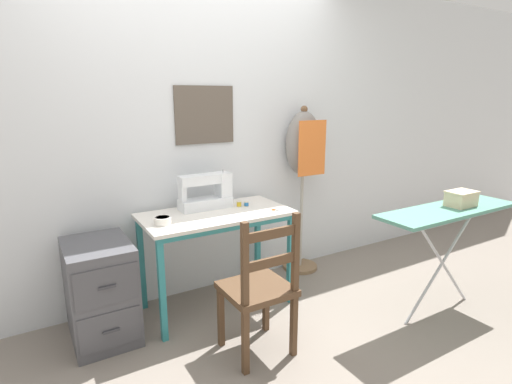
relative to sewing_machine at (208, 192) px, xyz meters
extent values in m
plane|color=gray|center=(0.00, -0.42, -0.87)|extent=(14.00, 14.00, 0.00)
cube|color=silver|center=(0.00, 0.21, 0.41)|extent=(10.00, 0.05, 2.55)
cube|color=brown|center=(0.07, 0.18, 0.57)|extent=(0.48, 0.02, 0.44)
cube|color=silver|center=(0.00, -0.14, -0.14)|extent=(1.09, 0.57, 0.02)
cube|color=teal|center=(0.00, -0.38, -0.17)|extent=(1.01, 0.03, 0.04)
cube|color=teal|center=(-0.50, -0.38, -0.51)|extent=(0.04, 0.04, 0.72)
cube|color=teal|center=(0.50, -0.38, -0.51)|extent=(0.04, 0.04, 0.72)
cube|color=teal|center=(-0.50, 0.11, -0.51)|extent=(0.04, 0.04, 0.72)
cube|color=teal|center=(0.50, 0.11, -0.51)|extent=(0.04, 0.04, 0.72)
cube|color=white|center=(-0.02, 0.00, -0.08)|extent=(0.39, 0.15, 0.08)
cube|color=white|center=(0.13, 0.00, 0.05)|extent=(0.09, 0.13, 0.18)
cube|color=white|center=(-0.04, 0.00, 0.10)|extent=(0.35, 0.12, 0.07)
cube|color=white|center=(-0.20, 0.00, 0.01)|extent=(0.04, 0.08, 0.11)
cylinder|color=#B22D2D|center=(0.18, 0.00, 0.05)|extent=(0.02, 0.06, 0.06)
cylinder|color=#99999E|center=(0.13, 0.00, 0.15)|extent=(0.01, 0.01, 0.02)
cylinder|color=silver|center=(-0.42, -0.21, -0.10)|extent=(0.12, 0.12, 0.05)
cylinder|color=gray|center=(-0.42, -0.21, -0.08)|extent=(0.09, 0.09, 0.01)
cube|color=silver|center=(0.44, -0.36, -0.12)|extent=(0.08, 0.09, 0.00)
cube|color=silver|center=(0.43, -0.36, -0.12)|extent=(0.05, 0.10, 0.00)
torus|color=#DB511E|center=(0.40, -0.30, -0.12)|extent=(0.03, 0.03, 0.01)
torus|color=#DB511E|center=(0.40, -0.30, -0.12)|extent=(0.03, 0.03, 0.01)
cylinder|color=yellow|center=(0.22, -0.08, -0.10)|extent=(0.04, 0.04, 0.04)
cylinder|color=beige|center=(0.22, -0.08, -0.08)|extent=(0.04, 0.04, 0.00)
cylinder|color=beige|center=(0.22, -0.08, -0.12)|extent=(0.04, 0.04, 0.00)
cylinder|color=#2875C1|center=(0.28, -0.10, -0.11)|extent=(0.03, 0.03, 0.04)
cylinder|color=beige|center=(0.28, -0.10, -0.09)|extent=(0.04, 0.04, 0.00)
cylinder|color=beige|center=(0.28, -0.10, -0.12)|extent=(0.04, 0.04, 0.00)
cube|color=#513823|center=(-0.03, -0.78, -0.44)|extent=(0.40, 0.38, 0.04)
cube|color=#513823|center=(-0.20, -0.62, -0.66)|extent=(0.04, 0.04, 0.40)
cube|color=#513823|center=(0.14, -0.62, -0.66)|extent=(0.04, 0.04, 0.40)
cube|color=#513823|center=(-0.20, -0.94, -0.66)|extent=(0.04, 0.04, 0.40)
cube|color=#513823|center=(0.14, -0.94, -0.66)|extent=(0.04, 0.04, 0.40)
cube|color=#513823|center=(-0.20, -0.94, -0.18)|extent=(0.04, 0.04, 0.48)
cube|color=#513823|center=(0.14, -0.94, -0.18)|extent=(0.04, 0.04, 0.48)
cube|color=#513823|center=(-0.03, -0.94, -0.04)|extent=(0.34, 0.02, 0.06)
cube|color=#513823|center=(-0.03, -0.94, -0.21)|extent=(0.34, 0.02, 0.06)
cube|color=#4C4C51|center=(-0.83, -0.13, -0.54)|extent=(0.40, 0.52, 0.66)
cube|color=#46464B|center=(-0.83, -0.39, -0.39)|extent=(0.37, 0.01, 0.24)
cube|color=#333338|center=(-0.83, -0.40, -0.39)|extent=(0.10, 0.01, 0.02)
cube|color=#46464B|center=(-0.83, -0.39, -0.68)|extent=(0.37, 0.01, 0.24)
cube|color=#333338|center=(-0.83, -0.40, -0.68)|extent=(0.10, 0.01, 0.02)
cylinder|color=#846647|center=(0.95, 0.08, -0.85)|extent=(0.32, 0.32, 0.03)
cylinder|color=#ADA89E|center=(0.95, 0.08, -0.36)|extent=(0.03, 0.03, 0.94)
ellipsoid|color=gray|center=(0.95, 0.08, 0.30)|extent=(0.33, 0.24, 0.56)
sphere|color=brown|center=(0.95, 0.08, 0.60)|extent=(0.06, 0.06, 0.06)
cube|color=orange|center=(0.95, -0.04, 0.28)|extent=(0.28, 0.01, 0.47)
cube|color=#518E7A|center=(1.37, -1.07, -0.08)|extent=(1.17, 0.33, 0.02)
cylinder|color=#B7B7BC|center=(1.37, -1.07, -0.48)|extent=(0.72, 0.02, 0.79)
cylinder|color=#B7B7BC|center=(1.37, -1.07, -0.48)|extent=(0.72, 0.02, 0.79)
cube|color=beige|center=(1.50, -1.07, -0.01)|extent=(0.20, 0.14, 0.10)
cube|color=beige|center=(1.50, -1.07, 0.04)|extent=(0.21, 0.15, 0.01)
camera|label=1|loc=(-1.18, -2.70, 0.70)|focal=28.00mm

